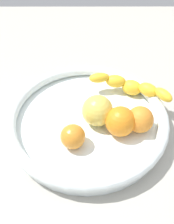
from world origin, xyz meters
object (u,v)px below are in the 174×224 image
(orange_mid_right, at_px, (140,120))
(apple_yellow, at_px, (98,110))
(fruit_bowl, at_px, (87,120))
(orange_mid_left, at_px, (121,121))
(banana_draped_left, at_px, (132,86))
(orange_front, at_px, (73,137))

(orange_mid_right, xyz_separation_m, apple_yellow, (0.02, 0.09, 0.01))
(fruit_bowl, distance_m, orange_mid_right, 0.12)
(fruit_bowl, distance_m, orange_mid_left, 0.08)
(banana_draped_left, height_order, apple_yellow, apple_yellow)
(fruit_bowl, distance_m, banana_draped_left, 0.14)
(fruit_bowl, bearing_deg, orange_mid_right, -100.61)
(fruit_bowl, relative_size, orange_front, 7.01)
(banana_draped_left, height_order, orange_mid_right, orange_mid_right)
(banana_draped_left, bearing_deg, apple_yellow, 135.40)
(banana_draped_left, xyz_separation_m, apple_yellow, (-0.09, 0.08, 0.01))
(banana_draped_left, distance_m, orange_mid_left, 0.12)
(banana_draped_left, bearing_deg, orange_mid_left, 162.58)
(fruit_bowl, bearing_deg, apple_yellow, -87.86)
(fruit_bowl, relative_size, orange_mid_left, 5.62)
(banana_draped_left, bearing_deg, orange_front, 138.10)
(fruit_bowl, relative_size, banana_draped_left, 1.87)
(banana_draped_left, relative_size, orange_front, 3.74)
(orange_mid_left, bearing_deg, orange_front, 109.60)
(apple_yellow, bearing_deg, orange_mid_left, -122.99)
(banana_draped_left, xyz_separation_m, orange_mid_left, (-0.12, 0.04, 0.00))
(orange_front, distance_m, orange_mid_left, 0.11)
(orange_mid_right, bearing_deg, banana_draped_left, 3.71)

